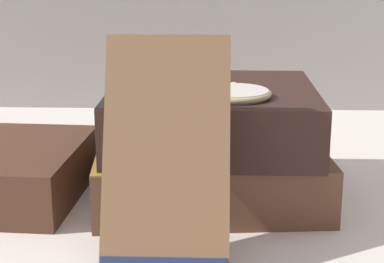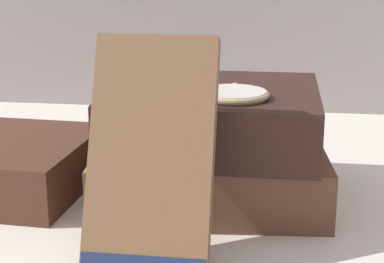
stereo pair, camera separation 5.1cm
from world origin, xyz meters
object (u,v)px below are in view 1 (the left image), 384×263
Objects in this scene: book_flat_top at (207,116)px; book_leaning_front at (167,162)px; pocket_watch at (235,93)px; book_flat_bottom at (203,169)px; reading_glasses at (166,144)px.

book_leaning_front reaches higher than book_flat_top.
book_leaning_front is at bearing -118.13° from pocket_watch.
pocket_watch is (0.02, -0.04, 0.07)m from book_flat_bottom.
book_flat_bottom is 0.05m from book_flat_top.
reading_glasses is (-0.05, 0.14, -0.07)m from book_flat_top.
book_flat_top reaches higher than book_flat_bottom.
reading_glasses is at bearing 94.69° from book_leaning_front.
reading_glasses is at bearing 108.20° from book_flat_top.
book_flat_top is 0.12m from book_leaning_front.
book_flat_bottom is 1.18× the size of book_flat_top.
book_flat_bottom is at bearing 125.31° from pocket_watch.
book_flat_top is 1.63× the size of reading_glasses.
book_flat_top is 0.16m from reading_glasses.
book_leaning_front is 2.48× the size of pocket_watch.
book_flat_bottom is at bearing 79.97° from book_leaning_front.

